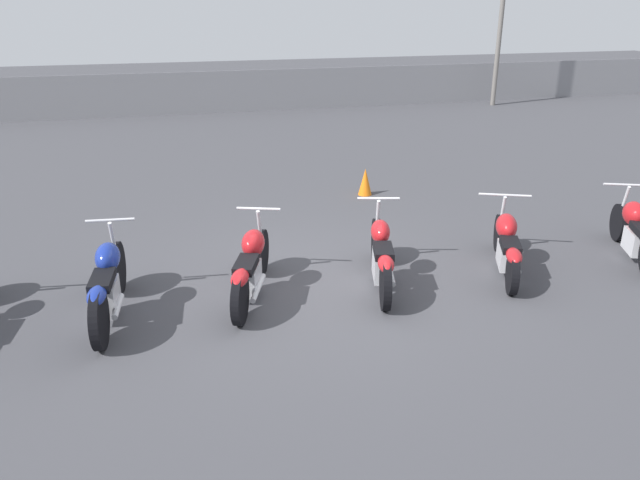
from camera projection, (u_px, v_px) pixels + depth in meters
ground_plane at (320, 285)px, 8.37m from camera, size 60.00×60.00×0.00m
fence_back at (216, 92)px, 20.10m from camera, size 40.00×0.04×1.33m
motorcycle_slot_1 at (108, 284)px, 7.35m from camera, size 0.59×2.08×1.04m
motorcycle_slot_2 at (251, 266)px, 7.88m from camera, size 0.89×1.98×1.00m
motorcycle_slot_3 at (381, 255)px, 8.23m from camera, size 0.78×2.05×1.01m
motorcycle_slot_4 at (507, 244)px, 8.64m from camera, size 1.05×1.91×0.93m
motorcycle_slot_5 at (636, 231)px, 9.08m from camera, size 0.98×1.85×0.95m
traffic_cone_near at (365, 182)px, 12.01m from camera, size 0.26×0.26×0.52m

